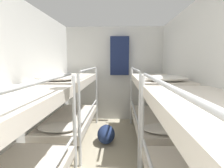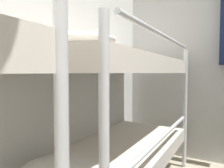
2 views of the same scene
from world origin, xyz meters
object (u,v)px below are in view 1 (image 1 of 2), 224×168
object	(u,v)px
bunk_stack_left_far	(69,100)
bunk_stack_right_far	(156,101)
hanging_coat	(120,56)
duffel_bag	(106,134)

from	to	relation	value
bunk_stack_left_far	bunk_stack_right_far	xyz separation A→B (m)	(1.56, 0.00, 0.00)
hanging_coat	bunk_stack_left_far	bearing A→B (deg)	-129.26
bunk_stack_right_far	hanging_coat	xyz separation A→B (m)	(-0.65, 1.12, 0.83)
bunk_stack_left_far	hanging_coat	size ratio (longest dim) A/B	2.00
duffel_bag	hanging_coat	xyz separation A→B (m)	(0.23, 1.19, 1.43)
bunk_stack_right_far	duffel_bag	world-z (taller)	bunk_stack_right_far
bunk_stack_left_far	duffel_bag	world-z (taller)	bunk_stack_left_far
bunk_stack_left_far	hanging_coat	bearing A→B (deg)	50.74
bunk_stack_right_far	hanging_coat	size ratio (longest dim) A/B	2.00
duffel_bag	hanging_coat	distance (m)	1.87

